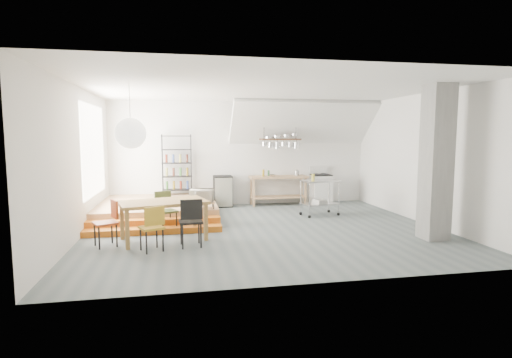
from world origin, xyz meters
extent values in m
plane|color=#556062|center=(0.00, 0.00, 0.00)|extent=(8.00, 8.00, 0.00)
cube|color=silver|center=(0.00, 3.50, 1.60)|extent=(8.00, 0.04, 3.20)
cube|color=silver|center=(-4.00, 0.00, 1.60)|extent=(0.04, 7.00, 3.20)
cube|color=silver|center=(4.00, 0.00, 1.60)|extent=(0.04, 7.00, 3.20)
cube|color=white|center=(0.00, 0.00, 3.20)|extent=(8.00, 7.00, 0.02)
cube|color=white|center=(1.80, 2.90, 2.55)|extent=(4.40, 1.44, 1.32)
cube|color=white|center=(-3.98, 1.50, 1.80)|extent=(0.02, 2.50, 2.20)
cube|color=#A87F54|center=(-2.50, 2.00, 0.20)|extent=(3.00, 3.00, 0.40)
cube|color=#C06216|center=(-2.50, 0.05, 0.07)|extent=(3.00, 0.35, 0.13)
cube|color=#C06216|center=(-2.50, 0.40, 0.13)|extent=(3.00, 0.35, 0.27)
cube|color=slate|center=(3.30, -1.50, 1.60)|extent=(0.50, 0.50, 3.20)
cube|color=#A87F54|center=(1.10, 3.15, 0.88)|extent=(1.80, 0.60, 0.06)
cube|color=#A87F54|center=(1.10, 3.15, 0.25)|extent=(1.70, 0.55, 0.04)
cube|color=#A87F54|center=(1.92, 3.37, 0.43)|extent=(0.06, 0.06, 0.86)
cube|color=#A87F54|center=(0.28, 3.37, 0.43)|extent=(0.06, 0.06, 0.86)
cube|color=#A87F54|center=(1.92, 2.93, 0.43)|extent=(0.06, 0.06, 0.86)
cube|color=#A87F54|center=(0.28, 2.93, 0.43)|extent=(0.06, 0.06, 0.86)
cube|color=white|center=(2.50, 3.15, 0.45)|extent=(0.60, 0.60, 0.90)
cube|color=black|center=(2.50, 3.15, 0.92)|extent=(0.58, 0.58, 0.03)
cube|color=white|center=(2.50, 3.43, 1.05)|extent=(0.60, 0.05, 0.25)
cylinder|color=black|center=(2.64, 3.29, 0.94)|extent=(0.18, 0.18, 0.02)
cylinder|color=black|center=(2.36, 3.29, 0.94)|extent=(0.18, 0.18, 0.02)
cylinder|color=black|center=(2.64, 3.01, 0.94)|extent=(0.18, 0.18, 0.02)
cylinder|color=black|center=(2.36, 3.01, 0.94)|extent=(0.18, 0.18, 0.02)
cube|color=#41291A|center=(1.10, 2.95, 2.05)|extent=(1.20, 0.50, 0.05)
cylinder|color=black|center=(0.60, 2.95, 2.62)|extent=(0.02, 0.02, 1.15)
cylinder|color=black|center=(1.60, 2.95, 2.62)|extent=(0.02, 0.02, 1.15)
cylinder|color=silver|center=(0.60, 2.90, 1.91)|extent=(0.16, 0.16, 0.12)
cylinder|color=silver|center=(0.80, 2.90, 1.89)|extent=(0.20, 0.20, 0.16)
cylinder|color=silver|center=(1.00, 2.90, 1.87)|extent=(0.16, 0.16, 0.20)
cylinder|color=silver|center=(1.20, 2.90, 1.91)|extent=(0.20, 0.20, 0.12)
cylinder|color=silver|center=(1.40, 2.90, 1.89)|extent=(0.16, 0.16, 0.16)
cylinder|color=silver|center=(1.60, 2.90, 1.87)|extent=(0.20, 0.20, 0.20)
cylinder|color=black|center=(-1.58, 3.38, 1.30)|extent=(0.02, 0.02, 1.80)
cylinder|color=black|center=(-2.42, 3.38, 1.30)|extent=(0.02, 0.02, 1.80)
cylinder|color=black|center=(-1.58, 3.02, 1.30)|extent=(0.02, 0.02, 1.80)
cylinder|color=black|center=(-2.42, 3.02, 1.30)|extent=(0.02, 0.02, 1.80)
cube|color=black|center=(-2.00, 3.20, 0.55)|extent=(0.88, 0.38, 0.02)
cube|color=black|center=(-2.00, 3.20, 0.95)|extent=(0.88, 0.38, 0.02)
cube|color=black|center=(-2.00, 3.20, 1.35)|extent=(0.88, 0.38, 0.02)
cube|color=black|center=(-2.00, 3.20, 1.75)|extent=(0.88, 0.38, 0.02)
cube|color=black|center=(-2.00, 3.20, 2.15)|extent=(0.88, 0.38, 0.03)
cylinder|color=#3F7C31|center=(-2.00, 3.20, 0.69)|extent=(0.07, 0.07, 0.24)
cylinder|color=olive|center=(-2.00, 3.20, 1.09)|extent=(0.07, 0.07, 0.24)
cylinder|color=maroon|center=(-2.00, 3.20, 1.49)|extent=(0.07, 0.07, 0.24)
cube|color=#A87F54|center=(-1.40, 0.75, 0.55)|extent=(0.60, 0.40, 0.03)
cylinder|color=black|center=(-1.13, 0.92, 0.47)|extent=(0.02, 0.02, 0.13)
cylinder|color=black|center=(-1.67, 0.92, 0.47)|extent=(0.02, 0.02, 0.13)
cylinder|color=black|center=(-1.13, 0.58, 0.47)|extent=(0.02, 0.02, 0.13)
cylinder|color=black|center=(-1.67, 0.58, 0.47)|extent=(0.02, 0.02, 0.13)
sphere|color=white|center=(-2.84, -0.71, 2.20)|extent=(0.60, 0.60, 0.60)
cube|color=olive|center=(-2.26, -0.56, 0.79)|extent=(1.91, 1.37, 0.06)
cube|color=olive|center=(-1.61, 0.03, 0.38)|extent=(0.09, 0.09, 0.76)
cube|color=olive|center=(-3.11, -0.36, 0.38)|extent=(0.09, 0.09, 0.76)
cube|color=olive|center=(-1.41, -0.77, 0.38)|extent=(0.09, 0.09, 0.76)
cube|color=olive|center=(-2.91, -1.15, 0.38)|extent=(0.09, 0.09, 0.76)
cube|color=#B98C1F|center=(-2.45, -1.33, 0.45)|extent=(0.52, 0.52, 0.04)
cube|color=#B98C1F|center=(-2.38, -1.50, 0.69)|extent=(0.36, 0.19, 0.35)
cylinder|color=black|center=(-2.53, -1.54, 0.22)|extent=(0.03, 0.03, 0.44)
cylinder|color=black|center=(-2.24, -1.41, 0.22)|extent=(0.03, 0.03, 0.44)
cylinder|color=black|center=(-2.66, -1.25, 0.22)|extent=(0.03, 0.03, 0.44)
cylinder|color=black|center=(-2.37, -1.13, 0.22)|extent=(0.03, 0.03, 0.44)
cube|color=black|center=(-1.72, -1.15, 0.49)|extent=(0.47, 0.47, 0.04)
cube|color=black|center=(-1.71, -1.34, 0.77)|extent=(0.42, 0.07, 0.38)
cylinder|color=black|center=(-1.88, -1.33, 0.24)|extent=(0.03, 0.03, 0.48)
cylinder|color=black|center=(-1.53, -1.31, 0.24)|extent=(0.03, 0.03, 0.48)
cylinder|color=black|center=(-1.91, -0.98, 0.24)|extent=(0.03, 0.03, 0.48)
cylinder|color=black|center=(-1.56, -0.96, 0.24)|extent=(0.03, 0.03, 0.48)
cube|color=#495528|center=(-2.22, 0.17, 0.47)|extent=(0.55, 0.55, 0.04)
cube|color=#495528|center=(-2.31, 0.34, 0.73)|extent=(0.37, 0.21, 0.36)
cylinder|color=black|center=(-2.15, 0.39, 0.23)|extent=(0.03, 0.03, 0.46)
cylinder|color=black|center=(-2.45, 0.25, 0.23)|extent=(0.03, 0.03, 0.46)
cylinder|color=black|center=(-2.00, 0.09, 0.23)|extent=(0.03, 0.03, 0.46)
cylinder|color=black|center=(-2.30, -0.05, 0.23)|extent=(0.03, 0.03, 0.46)
cube|color=#BE461B|center=(-3.36, -0.84, 0.46)|extent=(0.54, 0.54, 0.04)
cube|color=#BE461B|center=(-3.19, -0.77, 0.72)|extent=(0.20, 0.37, 0.36)
cylinder|color=black|center=(-3.14, -0.92, 0.23)|extent=(0.03, 0.03, 0.45)
cylinder|color=black|center=(-3.28, -0.63, 0.23)|extent=(0.03, 0.03, 0.45)
cylinder|color=black|center=(-3.44, -1.06, 0.23)|extent=(0.03, 0.03, 0.45)
cylinder|color=black|center=(-3.57, -0.76, 0.23)|extent=(0.03, 0.03, 0.45)
cube|color=silver|center=(1.80, 1.31, 0.95)|extent=(1.06, 0.73, 0.04)
cube|color=silver|center=(1.80, 1.31, 0.32)|extent=(1.06, 0.73, 0.03)
cylinder|color=silver|center=(2.19, 1.63, 0.48)|extent=(0.03, 0.03, 0.93)
sphere|color=black|center=(2.19, 1.63, 0.04)|extent=(0.09, 0.09, 0.09)
cylinder|color=silver|center=(1.31, 1.44, 0.48)|extent=(0.03, 0.03, 0.93)
sphere|color=black|center=(1.31, 1.44, 0.04)|extent=(0.09, 0.09, 0.09)
cylinder|color=silver|center=(2.29, 1.17, 0.48)|extent=(0.03, 0.03, 0.93)
sphere|color=black|center=(2.29, 1.17, 0.04)|extent=(0.09, 0.09, 0.09)
cylinder|color=silver|center=(1.41, 0.98, 0.48)|extent=(0.03, 0.03, 0.93)
sphere|color=black|center=(1.41, 0.98, 0.04)|extent=(0.09, 0.09, 0.09)
cube|color=black|center=(-0.64, 3.20, 0.47)|extent=(0.55, 0.55, 0.94)
imported|color=beige|center=(-1.40, 0.75, 0.72)|extent=(0.62, 0.48, 0.31)
imported|color=silver|center=(0.90, 3.10, 0.94)|extent=(0.22, 0.22, 0.05)
camera|label=1|loc=(-1.89, -8.88, 2.15)|focal=28.00mm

